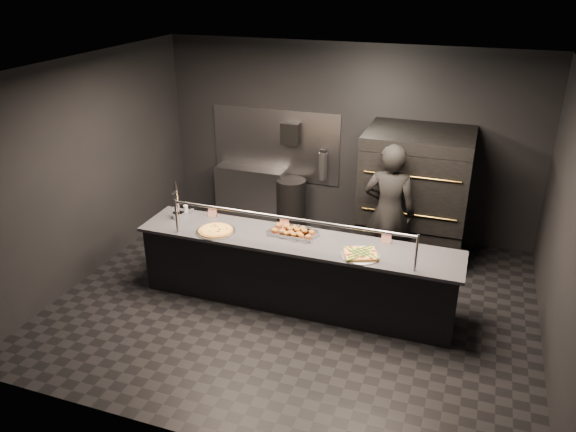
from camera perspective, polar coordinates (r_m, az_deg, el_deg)
The scene contains 15 objects.
room at distance 6.81m, azimuth 0.81°, elevation 2.16°, with size 6.04×6.00×3.00m.
service_counter at distance 7.21m, azimuth 0.81°, elevation -5.62°, with size 4.10×0.78×1.37m.
pizza_oven at distance 8.45m, azimuth 12.75°, elevation 2.22°, with size 1.50×1.23×1.91m.
prep_shelf at distance 9.69m, azimuth -3.78°, elevation 2.38°, with size 1.20×0.35×0.90m, color #99999E.
towel_dispenser at distance 9.15m, azimuth 0.28°, elevation 8.40°, with size 0.30×0.20×0.35m, color black.
fire_extinguisher at distance 9.15m, azimuth 3.57°, elevation 5.13°, with size 0.14×0.14×0.51m.
beer_tap at distance 7.65m, azimuth -11.17°, elevation 0.87°, with size 0.14×0.21×0.56m.
round_pizza at distance 7.24m, azimuth -7.36°, elevation -1.48°, with size 0.51×0.51×0.03m.
slider_tray_a at distance 7.15m, azimuth 0.07°, elevation -1.48°, with size 0.56×0.48×0.08m.
slider_tray_b at distance 7.08m, azimuth 1.14°, elevation -1.80°, with size 0.49×0.41×0.07m.
square_pizza at distance 6.67m, azimuth 7.38°, elevation -3.86°, with size 0.48×0.48×0.05m.
condiment_jar at distance 7.84m, azimuth -10.14°, elevation 0.66°, with size 0.16×0.06×0.10m.
tent_cards at distance 7.25m, azimuth 0.36°, elevation -0.73°, with size 2.49×0.04×0.15m.
trash_bin at distance 9.36m, azimuth 0.31°, elevation 1.34°, with size 0.49×0.49×0.81m, color black.
worker at distance 7.75m, azimuth 10.19°, elevation 0.38°, with size 0.71×0.46×1.94m, color black.
Camera 1 is at (1.97, -5.93, 4.07)m, focal length 35.00 mm.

